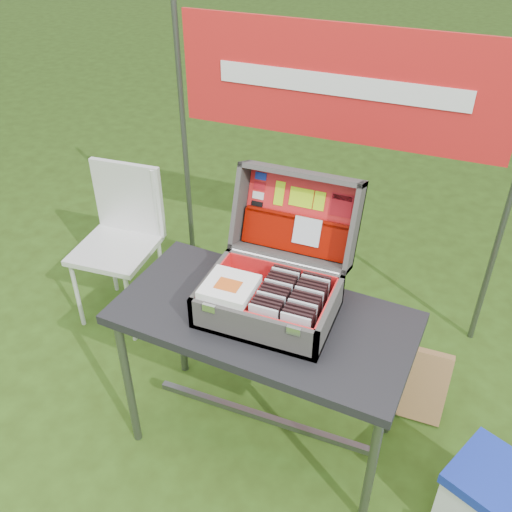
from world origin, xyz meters
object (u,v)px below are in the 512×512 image
at_px(chair, 115,251).
at_px(cardboard_box, 410,382).
at_px(cooler, 499,511).
at_px(table, 263,379).
at_px(suitcase, 275,260).

distance_m(chair, cardboard_box, 1.64).
bearing_deg(cardboard_box, cooler, -51.88).
distance_m(cooler, chair, 2.14).
relative_size(table, cooler, 2.92).
relative_size(cooler, cardboard_box, 1.13).
bearing_deg(chair, table, -29.03).
bearing_deg(suitcase, table, -104.49).
bearing_deg(cooler, table, -162.49).
bearing_deg(chair, cardboard_box, -7.06).
distance_m(suitcase, cooler, 1.26).
bearing_deg(cooler, chair, -172.27).
xyz_separation_m(table, chair, (-1.04, 0.49, 0.07)).
relative_size(cooler, chair, 0.45).
xyz_separation_m(chair, cardboard_box, (1.62, -0.09, -0.26)).
height_order(suitcase, chair, suitcase).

